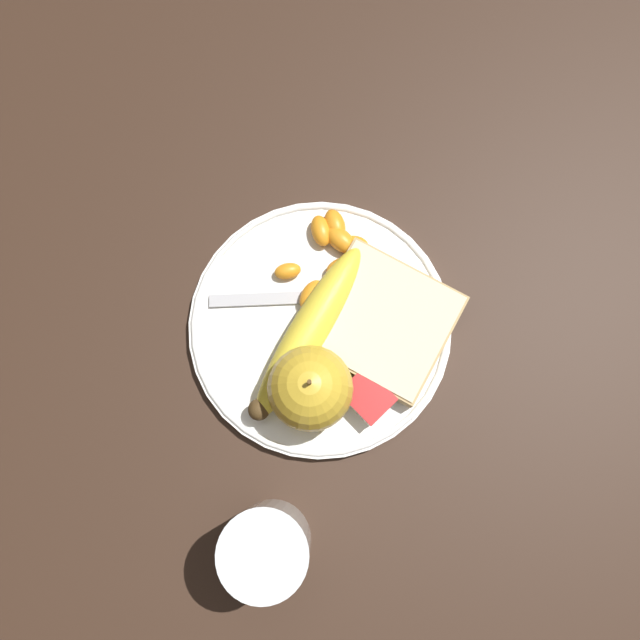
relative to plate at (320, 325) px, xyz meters
The scene contains 16 objects.
ground_plane 0.01m from the plate, ahead, with size 3.00×3.00×0.00m, color #332116.
plate is the anchor object (origin of this frame).
juice_glass 0.21m from the plate, 56.39° to the right, with size 0.07×0.07×0.10m.
apple 0.08m from the plate, 51.46° to the right, with size 0.08×0.08×0.09m.
banana 0.03m from the plate, 97.35° to the right, with size 0.09×0.19×0.04m.
bread_slice 0.06m from the plate, 46.72° to the left, with size 0.15×0.15×0.02m.
fork 0.03m from the plate, 140.58° to the left, with size 0.13×0.14×0.00m.
jam_packet 0.08m from the plate, 12.29° to the right, with size 0.04×0.04×0.02m.
orange_segment_0 0.10m from the plate, 127.52° to the left, with size 0.04×0.03×0.02m.
orange_segment_1 0.09m from the plate, 135.44° to the left, with size 0.04×0.03×0.02m.
orange_segment_2 0.03m from the plate, 152.37° to the left, with size 0.03×0.04×0.02m.
orange_segment_3 0.06m from the plate, 115.38° to the left, with size 0.03×0.04×0.02m.
orange_segment_4 0.09m from the plate, 122.40° to the left, with size 0.04×0.02×0.02m.
orange_segment_5 0.07m from the plate, 107.79° to the left, with size 0.02×0.03×0.02m.
orange_segment_6 0.06m from the plate, 167.31° to the left, with size 0.03×0.03×0.01m.
orange_segment_7 0.09m from the plate, 112.29° to the left, with size 0.03×0.03×0.01m.
Camera 1 is at (0.09, -0.09, 0.60)m, focal length 35.00 mm.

